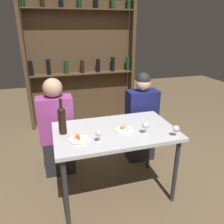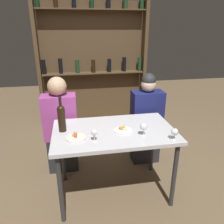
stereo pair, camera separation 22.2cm
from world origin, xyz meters
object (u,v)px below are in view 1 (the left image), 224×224
food_plate_0 (124,129)px  seated_person_right (141,120)px  wine_bottle (62,119)px  wine_glass_0 (98,134)px  wine_glass_1 (176,129)px  seated_person_left (57,131)px  wine_glass_2 (146,126)px  food_plate_1 (79,139)px

food_plate_0 → seated_person_right: size_ratio=0.15×
wine_bottle → seated_person_right: seated_person_right is taller
wine_glass_0 → seated_person_right: bearing=44.9°
wine_glass_1 → seated_person_left: size_ratio=0.09×
wine_bottle → wine_glass_2: (0.75, -0.23, -0.06)m
wine_glass_1 → food_plate_1: size_ratio=0.60×
wine_glass_2 → food_plate_0: 0.23m
wine_glass_0 → food_plate_1: 0.20m
wine_glass_1 → wine_glass_0: bearing=172.3°
wine_glass_2 → seated_person_right: 0.82m
wine_bottle → wine_glass_0: wine_bottle is taller
wine_glass_2 → food_plate_1: 0.64m
food_plate_1 → seated_person_left: seated_person_left is taller
wine_bottle → food_plate_1: wine_bottle is taller
wine_glass_2 → wine_bottle: bearing=162.8°
wine_glass_1 → food_plate_1: wine_glass_1 is taller
food_plate_0 → food_plate_1: bearing=-171.2°
wine_glass_1 → food_plate_0: size_ratio=0.61×
seated_person_right → food_plate_0: bearing=-127.7°
seated_person_left → wine_glass_1: bearing=-38.5°
wine_glass_2 → seated_person_left: size_ratio=0.10×
food_plate_0 → wine_glass_2: bearing=-37.6°
wine_glass_1 → seated_person_right: size_ratio=0.09×
wine_glass_1 → seated_person_right: (0.03, 0.84, -0.26)m
wine_bottle → wine_glass_1: size_ratio=3.16×
seated_person_right → food_plate_1: bearing=-144.3°
food_plate_1 → seated_person_right: size_ratio=0.15×
wine_glass_0 → food_plate_0: (0.30, 0.16, -0.07)m
wine_glass_0 → wine_glass_1: (0.72, -0.10, -0.01)m
wine_glass_0 → food_plate_1: size_ratio=0.64×
wine_bottle → wine_glass_2: size_ratio=2.77×
wine_bottle → wine_glass_2: 0.79m
wine_glass_2 → wine_glass_0: bearing=-176.2°
wine_glass_2 → seated_person_left: (-0.81, 0.71, -0.28)m
wine_glass_2 → food_plate_0: size_ratio=0.70×
food_plate_0 → food_plate_1: 0.47m
wine_glass_2 → food_plate_0: bearing=142.4°
wine_glass_1 → wine_glass_2: size_ratio=0.88×
wine_glass_0 → wine_glass_2: size_ratio=0.94×
wine_bottle → food_plate_0: (0.58, -0.10, -0.14)m
food_plate_0 → seated_person_right: bearing=52.3°
seated_person_right → wine_glass_0: bearing=-135.1°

